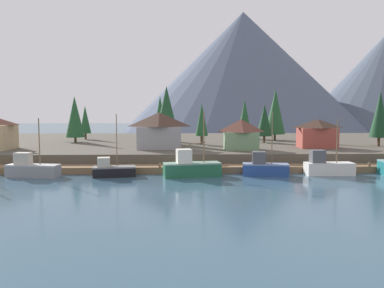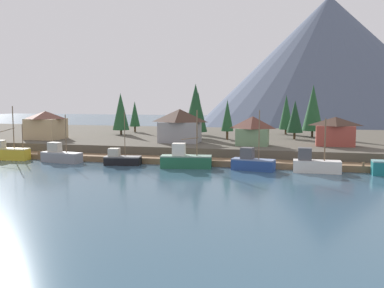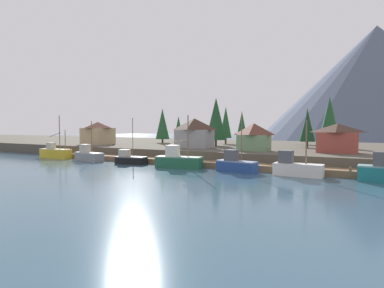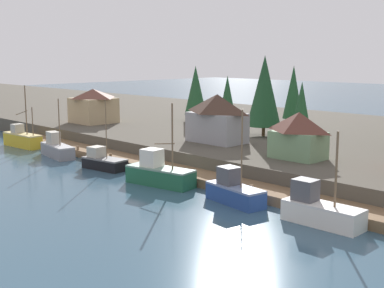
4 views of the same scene
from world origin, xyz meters
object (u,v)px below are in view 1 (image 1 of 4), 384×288
conifer_far_right (275,112)px  fishing_boat_white (327,167)px  conifer_far_left (202,120)px  conifer_back_right (264,120)px  fishing_boat_green (191,167)px  conifer_mid_right (85,120)px  conifer_near_right (245,116)px  fishing_boat_blue (264,167)px  conifer_back_left (167,112)px  fishing_boat_black (113,170)px  fishing_boat_grey (32,169)px  house_green (241,134)px  house_red (317,133)px  conifer_near_left (75,117)px  conifer_centre (160,115)px  house_grey (159,130)px  conifer_mid_left (380,114)px

conifer_far_right → fishing_boat_white: bearing=-90.4°
conifer_far_left → conifer_back_right: bearing=18.8°
fishing_boat_green → fishing_boat_white: (20.27, 0.77, -0.09)m
conifer_mid_right → fishing_boat_white: bearing=-40.3°
conifer_near_right → conifer_mid_right: 38.83m
fishing_boat_blue → conifer_back_right: size_ratio=1.13×
conifer_back_left → fishing_boat_green: bearing=-79.9°
fishing_boat_black → conifer_near_right: conifer_near_right is taller
fishing_boat_grey → house_green: fishing_boat_grey is taller
fishing_boat_grey → house_red: size_ratio=1.19×
fishing_boat_green → fishing_boat_blue: 10.81m
conifer_near_left → conifer_far_right: 45.29m
fishing_boat_blue → conifer_back_right: conifer_back_right is taller
fishing_boat_grey → fishing_boat_green: size_ratio=0.90×
fishing_boat_grey → fishing_boat_black: 11.60m
fishing_boat_black → conifer_near_right: 48.23m
conifer_back_left → conifer_far_right: (24.86, 9.96, -0.07)m
house_green → conifer_back_left: 18.00m
fishing_boat_black → conifer_far_right: (31.84, 33.99, 8.18)m
conifer_centre → conifer_far_right: conifer_far_right is taller
conifer_near_right → conifer_centre: 21.48m
house_red → conifer_back_right: 14.09m
fishing_boat_black → house_grey: house_grey is taller
fishing_boat_blue → conifer_near_right: conifer_near_right is taller
conifer_back_left → fishing_boat_blue: bearing=-57.7°
conifer_mid_left → conifer_mid_right: 64.77m
conifer_near_right → conifer_near_left: bearing=-164.9°
house_grey → conifer_near_right: (19.72, 25.32, 2.06)m
fishing_boat_grey → fishing_boat_blue: bearing=9.2°
conifer_near_right → conifer_centre: conifer_centre is taller
fishing_boat_black → conifer_near_left: 33.30m
fishing_boat_grey → house_grey: size_ratio=1.02×
house_green → conifer_near_left: bearing=153.7°
fishing_boat_white → conifer_mid_right: conifer_mid_right is taller
fishing_boat_grey → conifer_back_right: conifer_back_right is taller
fishing_boat_black → conifer_back_right: conifer_back_right is taller
fishing_boat_black → conifer_back_left: 26.35m
house_grey → conifer_near_left: (-19.22, 14.85, 2.20)m
fishing_boat_green → fishing_boat_grey: bearing=169.2°
house_grey → fishing_boat_grey: bearing=-139.8°
house_green → fishing_boat_white: bearing=-49.0°
fishing_boat_white → conifer_far_right: (0.24, 33.56, 7.91)m
conifer_back_right → conifer_centre: 23.73m
conifer_mid_left → conifer_near_left: bearing=170.2°
conifer_near_right → conifer_far_left: 20.63m
fishing_boat_black → conifer_far_left: size_ratio=1.07×
conifer_mid_left → conifer_back_right: 22.60m
conifer_centre → conifer_far_right: 26.71m
conifer_mid_right → conifer_far_left: 31.13m
conifer_near_right → conifer_centre: (-20.58, -6.15, 0.51)m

